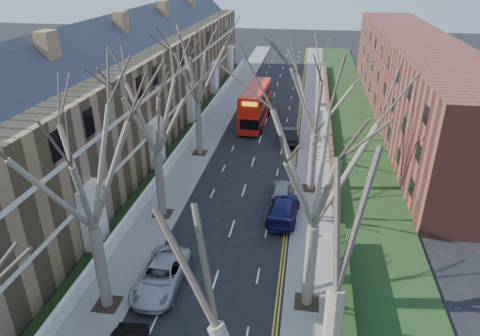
% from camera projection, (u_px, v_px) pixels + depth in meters
% --- Properties ---
extents(pavement_left, '(3.00, 102.00, 0.12)m').
position_uv_depth(pavement_left, '(219.00, 118.00, 54.15)').
color(pavement_left, slate).
rests_on(pavement_left, ground).
extents(pavement_right, '(3.00, 102.00, 0.12)m').
position_uv_depth(pavement_right, '(314.00, 124.00, 52.42)').
color(pavement_right, slate).
rests_on(pavement_right, ground).
extents(terrace_left, '(9.70, 78.00, 13.60)m').
position_uv_depth(terrace_left, '(133.00, 91.00, 45.76)').
color(terrace_left, olive).
rests_on(terrace_left, ground).
extents(flats_right, '(13.97, 54.00, 10.00)m').
position_uv_depth(flats_right, '(413.00, 80.00, 52.17)').
color(flats_right, brown).
rests_on(flats_right, ground).
extents(front_wall_left, '(0.30, 78.00, 1.00)m').
position_uv_depth(front_wall_left, '(189.00, 137.00, 47.04)').
color(front_wall_left, white).
rests_on(front_wall_left, ground).
extents(grass_verge_right, '(6.00, 102.00, 0.06)m').
position_uv_depth(grass_verge_right, '(352.00, 125.00, 51.73)').
color(grass_verge_right, '#193413').
rests_on(grass_verge_right, ground).
extents(tree_left_mid, '(10.50, 10.50, 14.71)m').
position_uv_depth(tree_left_mid, '(81.00, 156.00, 20.65)').
color(tree_left_mid, '#6C5F4D').
rests_on(tree_left_mid, ground).
extents(tree_left_far, '(10.15, 10.15, 14.22)m').
position_uv_depth(tree_left_far, '(153.00, 102.00, 29.67)').
color(tree_left_far, '#6C5F4D').
rests_on(tree_left_far, ground).
extents(tree_left_dist, '(10.50, 10.50, 14.71)m').
position_uv_depth(tree_left_dist, '(196.00, 61.00, 40.19)').
color(tree_left_dist, '#6C5F4D').
rests_on(tree_left_dist, ground).
extents(tree_right_mid, '(10.50, 10.50, 14.71)m').
position_uv_depth(tree_right_mid, '(320.00, 155.00, 20.79)').
color(tree_right_mid, '#6C5F4D').
rests_on(tree_right_mid, ground).
extents(tree_right_far, '(10.15, 10.15, 14.22)m').
position_uv_depth(tree_right_far, '(318.00, 86.00, 33.36)').
color(tree_right_far, '#6C5F4D').
rests_on(tree_right_far, ground).
extents(double_decker_bus, '(3.03, 10.69, 4.45)m').
position_uv_depth(double_decker_bus, '(255.00, 106.00, 51.81)').
color(double_decker_bus, red).
rests_on(double_decker_bus, ground).
extents(car_left_far, '(2.63, 5.58, 1.54)m').
position_uv_depth(car_left_far, '(161.00, 276.00, 26.04)').
color(car_left_far, '#A8A9AE').
rests_on(car_left_far, ground).
extents(car_right_near, '(2.64, 5.67, 1.60)m').
position_uv_depth(car_right_near, '(284.00, 208.00, 33.06)').
color(car_right_near, '#15194C').
rests_on(car_right_near, ground).
extents(car_right_mid, '(1.67, 4.09, 1.39)m').
position_uv_depth(car_right_mid, '(282.00, 191.00, 35.78)').
color(car_right_mid, gray).
rests_on(car_right_mid, ground).
extents(car_right_far, '(2.28, 4.99, 1.59)m').
position_uv_depth(car_right_far, '(289.00, 135.00, 46.99)').
color(car_right_far, black).
rests_on(car_right_far, ground).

